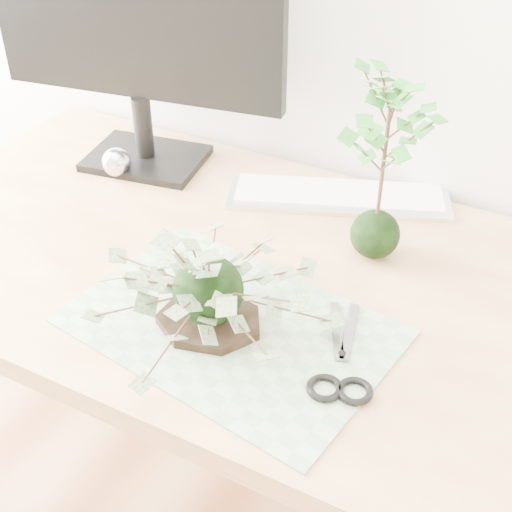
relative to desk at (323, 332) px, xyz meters
name	(u,v)px	position (x,y,z in m)	size (l,w,h in m)	color
desk	(323,332)	(0.00, 0.00, 0.00)	(1.60, 0.70, 0.74)	tan
cutting_mat	(231,326)	(-0.09, -0.14, 0.09)	(0.46, 0.31, 0.00)	gray
stone_dish	(210,321)	(-0.12, -0.16, 0.10)	(0.16, 0.16, 0.01)	black
ivy_kokedama	(207,263)	(-0.12, -0.16, 0.21)	(0.36, 0.36, 0.20)	black
maple_kokedama	(388,124)	(0.03, 0.13, 0.33)	(0.24, 0.24, 0.34)	black
keyboard	(339,196)	(-0.09, 0.26, 0.10)	(0.43, 0.26, 0.02)	silver
monitor	(135,18)	(-0.49, 0.22, 0.38)	(0.57, 0.20, 0.50)	black
foil_ball	(116,162)	(-0.51, 0.14, 0.12)	(0.06, 0.06, 0.06)	white
scissors	(333,374)	(0.08, -0.17, 0.10)	(0.10, 0.21, 0.01)	gray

